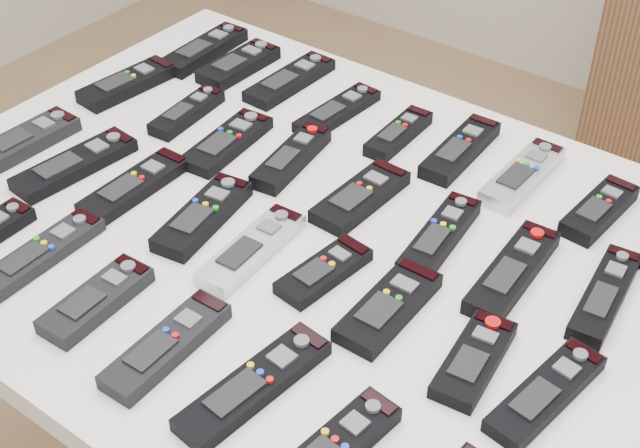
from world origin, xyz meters
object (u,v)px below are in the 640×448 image
Objects in this scene: remote_2 at (290,80)px; remote_24 at (324,271)px; remote_3 at (337,111)px; remote_16 at (513,271)px; remote_25 at (389,307)px; table at (320,266)px; remote_6 at (522,175)px; remote_33 at (167,345)px; remote_22 at (203,216)px; remote_1 at (239,65)px; remote_31 at (40,254)px; remote_11 at (187,112)px; remote_15 at (439,237)px; remote_5 at (460,150)px; remote_26 at (474,359)px; remote_4 at (399,134)px; remote_0 at (204,50)px; remote_34 at (254,385)px; remote_7 at (599,210)px; remote_32 at (96,300)px; remote_17 at (605,295)px; remote_12 at (227,142)px; remote_21 at (134,186)px; remote_13 at (291,158)px; remote_19 at (26,140)px; remote_23 at (252,249)px; remote_10 at (127,84)px; remote_20 at (75,164)px.

remote_2 is 1.35× the size of remote_24.
remote_3 is 0.89× the size of remote_16.
remote_24 is 0.11m from remote_25.
remote_6 is (0.17, 0.29, 0.07)m from table.
remote_22 is at bearing 121.34° from remote_33.
remote_1 reaches higher than remote_31.
remote_15 is at bearing -8.29° from remote_11.
remote_26 is (0.24, -0.38, -0.00)m from remote_5.
remote_33 is at bearing -128.91° from remote_16.
remote_15 reaches higher than remote_4.
remote_34 is (0.60, -0.57, -0.00)m from remote_0.
remote_7 is 0.36m from remote_26.
remote_32 is at bearing -101.12° from remote_4.
remote_11 and remote_17 have the same top height.
remote_16 is (0.75, -0.21, 0.00)m from remote_0.
remote_3 is at bearing 60.31° from remote_12.
remote_21 is 0.34m from remote_24.
remote_32 is at bearing -98.00° from remote_13.
remote_0 and remote_19 have the same top height.
remote_0 reaches higher than remote_23.
remote_10 is at bearing 173.36° from remote_17.
remote_3 is at bearing 153.22° from remote_16.
remote_24 is 0.73× the size of remote_31.
remote_10 reaches higher than remote_23.
remote_13 is 0.88× the size of remote_16.
remote_3 is 0.95× the size of remote_23.
remote_1 is at bearing 153.42° from remote_15.
remote_31 is (0.01, -0.19, 0.00)m from remote_21.
remote_26 is at bearing -26.79° from remote_1.
remote_19 reaches higher than remote_31.
remote_23 is 1.01× the size of remote_33.
remote_5 is 0.57m from remote_34.
remote_0 is 0.83m from remote_34.
table is 7.60× the size of remote_1.
remote_19 and remote_22 have the same top height.
remote_1 is 0.92× the size of remote_10.
remote_10 is 0.51m from remote_23.
remote_5 is 1.04× the size of remote_19.
remote_23 is (0.31, -0.20, -0.00)m from remote_11.
table is 6.57× the size of remote_0.
remote_23 is at bearing -68.04° from remote_3.
remote_4 is 0.28m from remote_12.
remote_15 reaches higher than remote_25.
remote_5 is 0.42m from remote_22.
remote_26 is at bearing -32.46° from remote_13.
remote_34 is at bearing -13.15° from remote_20.
remote_22 is at bearing -157.11° from remote_15.
remote_19 is 0.84× the size of remote_34.
remote_15 is at bearing 67.03° from remote_24.
remote_11 is 0.84× the size of remote_17.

